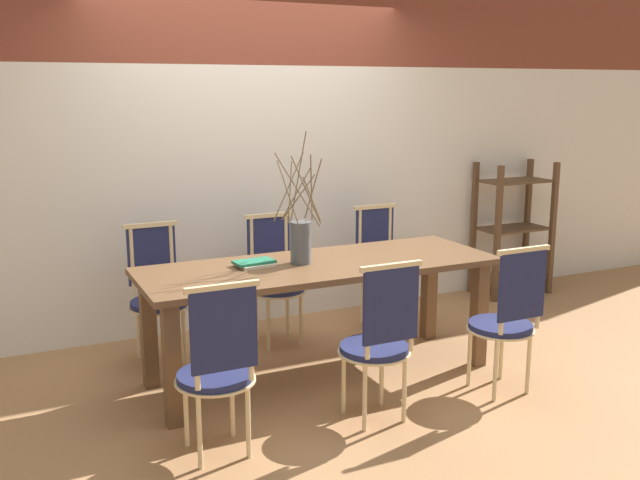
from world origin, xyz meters
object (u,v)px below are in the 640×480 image
chair_far_center (381,264)px  vase_centerpiece (301,239)px  chair_near_center (507,317)px  book_stack (255,263)px  dining_table (320,280)px  shelving_rack (513,229)px

chair_far_center → vase_centerpiece: 1.30m
chair_near_center → book_stack: size_ratio=3.64×
chair_near_center → chair_far_center: (-0.02, 1.48, 0.00)m
dining_table → shelving_rack: 2.62m
chair_near_center → book_stack: bearing=147.3°
vase_centerpiece → shelving_rack: (2.54, 0.96, -0.32)m
dining_table → vase_centerpiece: size_ratio=2.77×
dining_table → shelving_rack: size_ratio=1.91×
chair_near_center → book_stack: (-1.32, 0.84, 0.29)m
dining_table → chair_near_center: (0.91, -0.74, -0.16)m
vase_centerpiece → shelving_rack: vase_centerpiece is taller
chair_far_center → book_stack: 1.47m
dining_table → chair_far_center: 1.17m
chair_near_center → chair_far_center: size_ratio=1.00×
book_stack → shelving_rack: bearing=17.6°
shelving_rack → chair_far_center: bearing=-170.3°
dining_table → book_stack: size_ratio=8.80×
chair_near_center → book_stack: 1.59m
chair_far_center → shelving_rack: bearing=-170.3°
chair_near_center → shelving_rack: size_ratio=0.79×
dining_table → chair_far_center: size_ratio=2.42×
chair_far_center → book_stack: chair_far_center is taller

